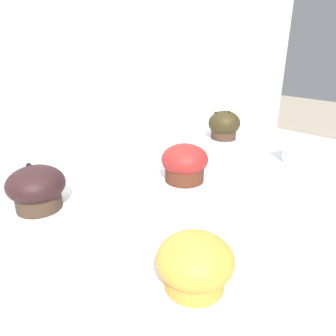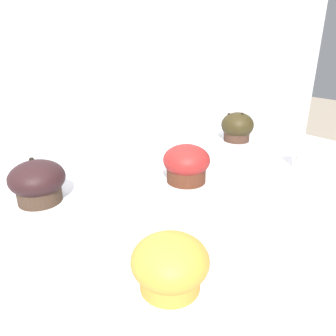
% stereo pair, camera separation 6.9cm
% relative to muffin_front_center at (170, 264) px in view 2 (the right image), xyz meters
% --- Properties ---
extents(wall_back, '(3.20, 0.10, 1.80)m').
position_rel_muffin_front_center_xyz_m(wall_back, '(0.28, 0.77, -0.06)').
color(wall_back, silver).
rests_on(wall_back, ground).
extents(display_counter, '(1.00, 0.64, 0.92)m').
position_rel_muffin_front_center_xyz_m(display_counter, '(0.28, 0.17, -0.50)').
color(display_counter, silver).
rests_on(display_counter, ground).
extents(muffin_front_center, '(0.10, 0.10, 0.07)m').
position_rel_muffin_front_center_xyz_m(muffin_front_center, '(0.00, 0.00, 0.00)').
color(muffin_front_center, '#C08431').
rests_on(muffin_front_center, display_counter).
extents(muffin_back_left, '(0.11, 0.11, 0.08)m').
position_rel_muffin_front_center_xyz_m(muffin_back_left, '(-0.03, 0.34, 0.01)').
color(muffin_back_left, '#38281D').
rests_on(muffin_back_left, display_counter).
extents(muffin_back_right, '(0.10, 0.10, 0.09)m').
position_rel_muffin_front_center_xyz_m(muffin_back_right, '(0.57, 0.33, 0.01)').
color(muffin_back_right, '#3B251B').
rests_on(muffin_back_right, display_counter).
extents(muffin_front_left, '(0.10, 0.10, 0.08)m').
position_rel_muffin_front_center_xyz_m(muffin_front_left, '(0.25, 0.22, 0.01)').
color(muffin_front_left, '#482315').
rests_on(muffin_front_left, display_counter).
extents(price_card, '(0.06, 0.06, 0.06)m').
position_rel_muffin_front_center_xyz_m(price_card, '(0.52, 0.09, -0.00)').
color(price_card, white).
rests_on(price_card, display_counter).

